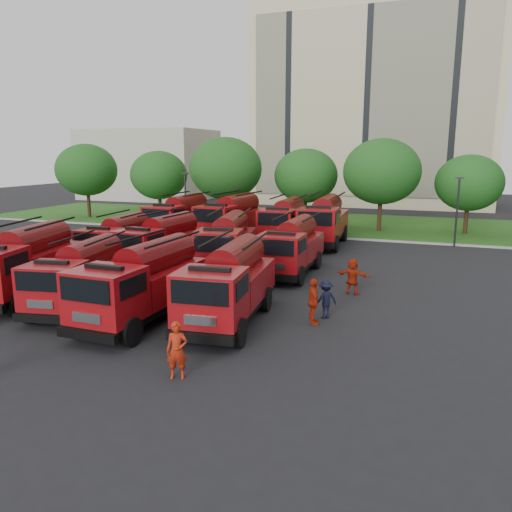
{
  "coord_description": "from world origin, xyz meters",
  "views": [
    {
      "loc": [
        10.5,
        -21.57,
        6.87
      ],
      "look_at": [
        2.28,
        1.23,
        1.8
      ],
      "focal_mm": 35.0,
      "sensor_mm": 36.0,
      "label": 1
    }
  ],
  "objects_px": {
    "fire_truck_5": "(162,242)",
    "firefighter_3": "(325,318)",
    "fire_truck_2": "(143,283)",
    "fire_truck_7": "(292,247)",
    "fire_truck_1": "(81,275)",
    "fire_truck_3": "(229,284)",
    "fire_truck_9": "(232,218)",
    "fire_truck_8": "(180,217)",
    "firefighter_5": "(352,294)",
    "fire_truck_10": "(285,221)",
    "fire_truck_11": "(324,221)",
    "fire_truck_4": "(119,240)",
    "firefighter_4": "(129,294)",
    "fire_truck_0": "(24,263)",
    "firefighter_2": "(313,324)",
    "firefighter_0": "(178,378)",
    "fire_truck_6": "(227,243)"
  },
  "relations": [
    {
      "from": "firefighter_2",
      "to": "firefighter_5",
      "type": "height_order",
      "value": "firefighter_2"
    },
    {
      "from": "fire_truck_8",
      "to": "firefighter_0",
      "type": "height_order",
      "value": "fire_truck_8"
    },
    {
      "from": "fire_truck_3",
      "to": "fire_truck_9",
      "type": "height_order",
      "value": "fire_truck_9"
    },
    {
      "from": "fire_truck_9",
      "to": "firefighter_5",
      "type": "bearing_deg",
      "value": -42.89
    },
    {
      "from": "fire_truck_1",
      "to": "fire_truck_7",
      "type": "height_order",
      "value": "fire_truck_7"
    },
    {
      "from": "fire_truck_0",
      "to": "fire_truck_4",
      "type": "xyz_separation_m",
      "value": [
        -0.26,
        7.96,
        -0.22
      ]
    },
    {
      "from": "firefighter_2",
      "to": "fire_truck_8",
      "type": "bearing_deg",
      "value": 15.03
    },
    {
      "from": "fire_truck_5",
      "to": "fire_truck_6",
      "type": "xyz_separation_m",
      "value": [
        3.93,
        0.77,
        0.06
      ]
    },
    {
      "from": "fire_truck_2",
      "to": "fire_truck_3",
      "type": "relative_size",
      "value": 0.99
    },
    {
      "from": "fire_truck_1",
      "to": "firefighter_2",
      "type": "bearing_deg",
      "value": -2.99
    },
    {
      "from": "fire_truck_2",
      "to": "fire_truck_3",
      "type": "distance_m",
      "value": 3.54
    },
    {
      "from": "fire_truck_5",
      "to": "firefighter_4",
      "type": "relative_size",
      "value": 4.2
    },
    {
      "from": "fire_truck_10",
      "to": "fire_truck_0",
      "type": "bearing_deg",
      "value": -114.65
    },
    {
      "from": "fire_truck_8",
      "to": "fire_truck_10",
      "type": "height_order",
      "value": "fire_truck_8"
    },
    {
      "from": "fire_truck_8",
      "to": "fire_truck_9",
      "type": "relative_size",
      "value": 0.95
    },
    {
      "from": "firefighter_4",
      "to": "firefighter_5",
      "type": "distance_m",
      "value": 10.96
    },
    {
      "from": "fire_truck_0",
      "to": "fire_truck_9",
      "type": "height_order",
      "value": "fire_truck_9"
    },
    {
      "from": "fire_truck_11",
      "to": "firefighter_5",
      "type": "xyz_separation_m",
      "value": [
        4.2,
        -12.8,
        -1.81
      ]
    },
    {
      "from": "fire_truck_11",
      "to": "firefighter_0",
      "type": "xyz_separation_m",
      "value": [
        0.62,
        -23.97,
        -1.81
      ]
    },
    {
      "from": "fire_truck_11",
      "to": "firefighter_3",
      "type": "distance_m",
      "value": 17.3
    },
    {
      "from": "fire_truck_0",
      "to": "fire_truck_2",
      "type": "bearing_deg",
      "value": -20.63
    },
    {
      "from": "fire_truck_0",
      "to": "fire_truck_3",
      "type": "relative_size",
      "value": 1.08
    },
    {
      "from": "fire_truck_4",
      "to": "firefighter_4",
      "type": "height_order",
      "value": "fire_truck_4"
    },
    {
      "from": "fire_truck_4",
      "to": "firefighter_3",
      "type": "bearing_deg",
      "value": -27.61
    },
    {
      "from": "fire_truck_5",
      "to": "fire_truck_4",
      "type": "bearing_deg",
      "value": 178.04
    },
    {
      "from": "fire_truck_7",
      "to": "firefighter_3",
      "type": "height_order",
      "value": "fire_truck_7"
    },
    {
      "from": "fire_truck_5",
      "to": "fire_truck_11",
      "type": "bearing_deg",
      "value": 58.75
    },
    {
      "from": "fire_truck_3",
      "to": "fire_truck_8",
      "type": "height_order",
      "value": "fire_truck_8"
    },
    {
      "from": "fire_truck_10",
      "to": "fire_truck_11",
      "type": "distance_m",
      "value": 2.96
    },
    {
      "from": "fire_truck_0",
      "to": "fire_truck_7",
      "type": "height_order",
      "value": "fire_truck_0"
    },
    {
      "from": "fire_truck_2",
      "to": "fire_truck_7",
      "type": "xyz_separation_m",
      "value": [
        3.52,
        9.96,
        -0.06
      ]
    },
    {
      "from": "fire_truck_1",
      "to": "firefighter_4",
      "type": "xyz_separation_m",
      "value": [
        0.79,
        2.47,
        -1.49
      ]
    },
    {
      "from": "fire_truck_1",
      "to": "fire_truck_3",
      "type": "distance_m",
      "value": 6.99
    },
    {
      "from": "fire_truck_1",
      "to": "firefighter_5",
      "type": "height_order",
      "value": "fire_truck_1"
    },
    {
      "from": "fire_truck_3",
      "to": "fire_truck_11",
      "type": "height_order",
      "value": "fire_truck_11"
    },
    {
      "from": "fire_truck_9",
      "to": "fire_truck_8",
      "type": "bearing_deg",
      "value": -168.88
    },
    {
      "from": "fire_truck_2",
      "to": "fire_truck_5",
      "type": "xyz_separation_m",
      "value": [
        -4.2,
        8.67,
        -0.05
      ]
    },
    {
      "from": "fire_truck_5",
      "to": "fire_truck_9",
      "type": "height_order",
      "value": "fire_truck_9"
    },
    {
      "from": "fire_truck_2",
      "to": "fire_truck_10",
      "type": "distance_m",
      "value": 19.35
    },
    {
      "from": "firefighter_2",
      "to": "firefighter_5",
      "type": "relative_size",
      "value": 1.05
    },
    {
      "from": "fire_truck_6",
      "to": "fire_truck_1",
      "type": "bearing_deg",
      "value": -122.39
    },
    {
      "from": "fire_truck_6",
      "to": "firefighter_3",
      "type": "bearing_deg",
      "value": -53.92
    },
    {
      "from": "fire_truck_11",
      "to": "firefighter_2",
      "type": "bearing_deg",
      "value": -81.76
    },
    {
      "from": "fire_truck_4",
      "to": "fire_truck_11",
      "type": "relative_size",
      "value": 0.83
    },
    {
      "from": "fire_truck_5",
      "to": "fire_truck_9",
      "type": "xyz_separation_m",
      "value": [
        0.37,
        10.04,
        0.23
      ]
    },
    {
      "from": "fire_truck_2",
      "to": "fire_truck_3",
      "type": "height_order",
      "value": "fire_truck_2"
    },
    {
      "from": "fire_truck_6",
      "to": "fire_truck_9",
      "type": "xyz_separation_m",
      "value": [
        -3.56,
        9.27,
        0.16
      ]
    },
    {
      "from": "fire_truck_5",
      "to": "firefighter_3",
      "type": "bearing_deg",
      "value": -24.41
    },
    {
      "from": "firefighter_2",
      "to": "firefighter_4",
      "type": "distance_m",
      "value": 9.58
    },
    {
      "from": "fire_truck_0",
      "to": "firefighter_2",
      "type": "distance_m",
      "value": 14.0
    }
  ]
}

